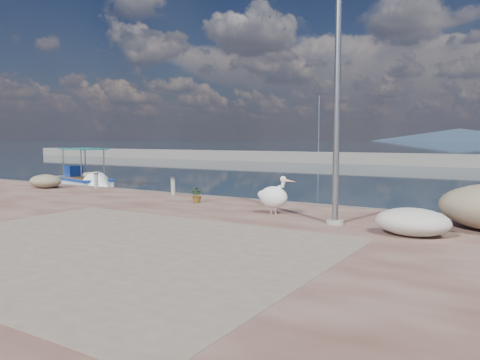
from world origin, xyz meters
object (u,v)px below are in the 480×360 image
object	(u,v)px
pelican	(274,196)
lamp_post	(338,94)
bollard_near	(173,185)
boat_left	(83,183)

from	to	relation	value
pelican	lamp_post	xyz separation A→B (m)	(2.06, -0.53, 2.77)
bollard_near	lamp_post	bearing A→B (deg)	-19.54
pelican	lamp_post	bearing A→B (deg)	-15.15
boat_left	pelican	world-z (taller)	boat_left
bollard_near	boat_left	bearing A→B (deg)	159.92
pelican	bollard_near	world-z (taller)	pelican
bollard_near	pelican	bearing A→B (deg)	-21.37
boat_left	lamp_post	distance (m)	18.48
pelican	lamp_post	distance (m)	3.49
boat_left	pelican	xyz separation A→B (m)	(14.99, -5.62, 0.83)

